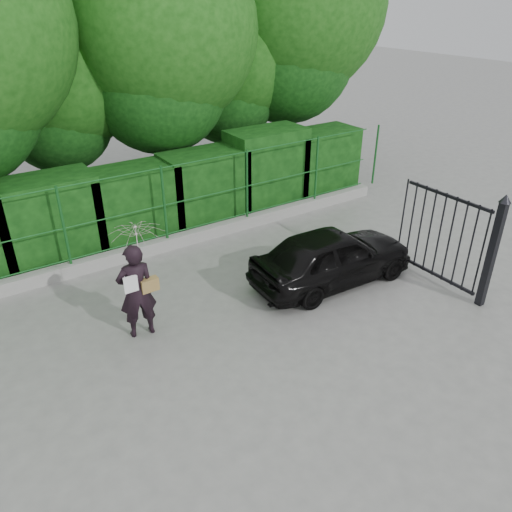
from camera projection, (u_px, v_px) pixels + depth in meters
ground at (257, 353)px, 8.70m from camera, size 80.00×80.00×0.00m
kerb at (153, 248)px, 11.93m from camera, size 14.00×0.25×0.30m
fence at (157, 205)px, 11.54m from camera, size 14.13×0.06×1.80m
hedge at (130, 201)px, 12.22m from camera, size 14.20×1.20×2.22m
trees at (126, 33)px, 12.74m from camera, size 17.10×6.15×8.08m
gate at (471, 243)px, 9.86m from camera, size 0.22×2.33×2.36m
woman at (138, 265)px, 8.63m from camera, size 0.98×0.96×2.15m
car at (332, 256)px, 10.57m from camera, size 3.70×1.64×1.24m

